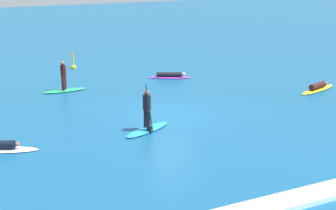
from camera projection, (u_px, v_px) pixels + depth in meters
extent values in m
plane|color=navy|center=(168.00, 115.00, 23.08)|extent=(120.00, 120.00, 0.00)
ellipsoid|color=yellow|center=(318.00, 89.00, 27.42)|extent=(3.23, 1.54, 0.09)
cylinder|color=#381414|center=(318.00, 86.00, 27.32)|extent=(1.41, 0.75, 0.36)
sphere|color=beige|center=(325.00, 83.00, 27.84)|extent=(0.27, 0.27, 0.21)
ellipsoid|color=#1E8CD1|center=(147.00, 130.00, 20.93)|extent=(2.64, 1.75, 0.11)
cylinder|color=black|center=(146.00, 118.00, 20.97)|extent=(0.24, 0.24, 0.87)
cylinder|color=black|center=(148.00, 121.00, 20.59)|extent=(0.24, 0.24, 0.87)
cylinder|color=black|center=(147.00, 102.00, 20.56)|extent=(0.47, 0.47, 0.66)
sphere|color=brown|center=(147.00, 93.00, 20.43)|extent=(0.30, 0.30, 0.23)
cylinder|color=black|center=(149.00, 108.00, 20.33)|extent=(0.21, 0.38, 2.02)
cube|color=black|center=(150.00, 129.00, 20.61)|extent=(0.14, 0.21, 0.32)
sphere|color=brown|center=(17.00, 144.00, 18.70)|extent=(0.27, 0.27, 0.20)
ellipsoid|color=purple|center=(170.00, 77.00, 30.24)|extent=(2.67, 1.78, 0.08)
cylinder|color=black|center=(169.00, 74.00, 30.19)|extent=(1.56, 0.99, 0.30)
sphere|color=tan|center=(184.00, 74.00, 30.16)|extent=(0.34, 0.34, 0.25)
ellipsoid|color=#23B266|center=(64.00, 90.00, 27.18)|extent=(2.51, 0.69, 0.11)
cylinder|color=#381414|center=(63.00, 83.00, 26.90)|extent=(0.19, 0.19, 0.85)
cylinder|color=#381414|center=(65.00, 82.00, 27.19)|extent=(0.19, 0.19, 0.85)
cylinder|color=#381414|center=(63.00, 70.00, 26.83)|extent=(0.32, 0.32, 0.58)
sphere|color=brown|center=(63.00, 63.00, 26.71)|extent=(0.23, 0.23, 0.22)
sphere|color=yellow|center=(73.00, 67.00, 32.82)|extent=(0.36, 0.36, 0.36)
cylinder|color=yellow|center=(73.00, 60.00, 32.68)|extent=(0.11, 0.11, 1.15)
cube|color=white|center=(299.00, 199.00, 14.79)|extent=(17.97, 0.90, 0.18)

